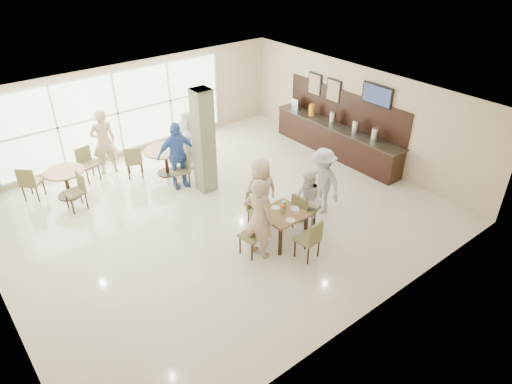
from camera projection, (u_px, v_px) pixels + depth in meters
ground at (220, 213)px, 11.40m from camera, size 10.00×10.00×0.00m
room_shell at (217, 151)px, 10.52m from camera, size 10.00×10.00×10.00m
window_bank at (118, 113)px, 13.40m from camera, size 7.00×0.04×7.00m
column at (204, 142)px, 11.70m from camera, size 0.45×0.45×2.80m
main_table at (282, 216)px, 10.11m from camera, size 0.91×0.91×0.75m
round_table_left at (66, 178)px, 11.82m from camera, size 1.00×1.00×0.75m
round_table_right at (166, 155)px, 12.88m from camera, size 1.18×1.18×0.75m
chairs_main_table at (280, 223)px, 10.21m from camera, size 2.05×2.13×0.95m
chairs_table_left at (65, 179)px, 11.90m from camera, size 2.09×1.75×0.95m
chairs_table_right at (167, 159)px, 12.91m from camera, size 2.16×1.89×0.95m
tabletop_clutter at (284, 210)px, 10.06m from camera, size 0.78×0.77×0.21m
buffet_counter at (336, 138)px, 13.96m from camera, size 0.64×4.70×1.95m
wall_tv at (377, 95)px, 12.52m from camera, size 0.06×1.00×0.58m
framed_art_a at (333, 91)px, 13.75m from camera, size 0.05×0.55×0.70m
framed_art_b at (315, 84)px, 14.29m from camera, size 0.05×0.55×0.70m
teen_left at (259, 218)px, 9.55m from camera, size 0.60×0.77×1.87m
teen_far at (261, 192)px, 10.62m from camera, size 0.90×0.60×1.70m
teen_right at (308, 201)px, 10.47m from camera, size 0.65×0.79×1.50m
teen_standing at (322, 181)px, 11.06m from camera, size 0.63×1.10×1.70m
adult_a at (177, 155)px, 12.09m from camera, size 1.16×0.76×1.86m
adult_b at (188, 139)px, 13.19m from camera, size 0.87×1.62×1.67m
adult_standing at (104, 142)px, 12.72m from camera, size 0.74×0.52×1.92m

